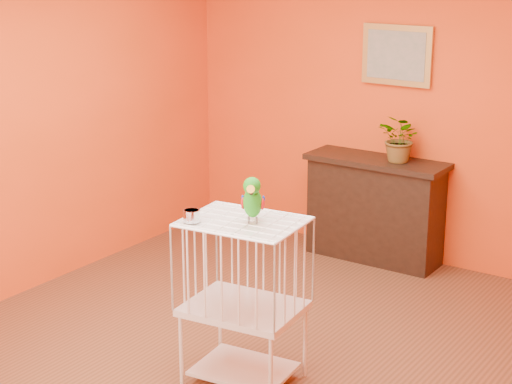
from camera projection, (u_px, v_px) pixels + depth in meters
The scene contains 8 objects.
ground at pixel (244, 348), 5.81m from camera, with size 4.50×4.50×0.00m, color brown.
room_shell at pixel (243, 119), 5.36m from camera, with size 4.50×4.50×4.50m.
console_cabinet at pixel (375, 209), 7.32m from camera, with size 1.21×0.43×0.90m.
potted_plant at pixel (400, 144), 7.02m from camera, with size 0.36×0.40×0.31m, color #26722D.
framed_picture at pixel (397, 55), 7.07m from camera, with size 0.62×0.04×0.50m.
birdcage at pixel (244, 300), 5.22m from camera, with size 0.74×0.60×1.06m.
feed_cup at pixel (192, 216), 5.04m from camera, with size 0.10×0.10×0.07m, color silver.
parrot at pixel (253, 199), 4.99m from camera, with size 0.18×0.25×0.29m.
Camera 1 is at (3.04, -4.31, 2.66)m, focal length 60.00 mm.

